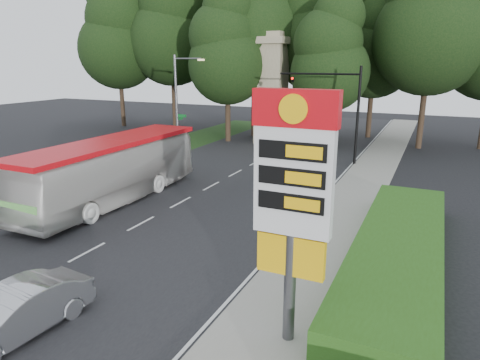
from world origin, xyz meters
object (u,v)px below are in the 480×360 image
at_px(streetlight_signs, 179,100).
at_px(transit_bus, 112,171).
at_px(monument, 271,88).
at_px(sedan_silver, 16,313).
at_px(gas_station_pylon, 293,187).
at_px(traffic_signal_mast, 340,101).

relative_size(streetlight_signs, transit_bus, 0.66).
bearing_deg(transit_bus, streetlight_signs, 105.31).
bearing_deg(monument, streetlight_signs, -121.97).
bearing_deg(sedan_silver, gas_station_pylon, 27.75).
distance_m(transit_bus, sedan_silver, 12.13).
xyz_separation_m(gas_station_pylon, monument, (-11.20, 28.01, 0.66)).
relative_size(monument, transit_bus, 0.82).
height_order(transit_bus, sedan_silver, transit_bus).
bearing_deg(streetlight_signs, gas_station_pylon, -51.04).
height_order(gas_station_pylon, streetlight_signs, streetlight_signs).
height_order(monument, transit_bus, monument).
relative_size(traffic_signal_mast, transit_bus, 0.59).
distance_m(gas_station_pylon, monument, 30.17).
xyz_separation_m(transit_bus, sedan_silver, (5.71, -10.66, -0.98)).
xyz_separation_m(streetlight_signs, monument, (4.99, 7.99, 0.67)).
distance_m(gas_station_pylon, transit_bus, 15.13).
bearing_deg(streetlight_signs, traffic_signal_mast, 8.92).
xyz_separation_m(gas_station_pylon, sedan_silver, (-6.99, -2.92, -3.73)).
distance_m(monument, sedan_silver, 31.52).
bearing_deg(gas_station_pylon, sedan_silver, -157.32).
bearing_deg(traffic_signal_mast, gas_station_pylon, -80.91).
bearing_deg(traffic_signal_mast, monument, 142.00).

